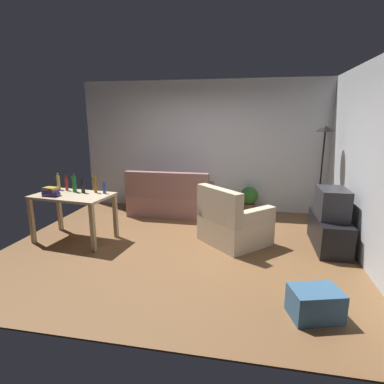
{
  "coord_description": "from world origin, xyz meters",
  "views": [
    {
      "loc": [
        1.04,
        -4.38,
        1.93
      ],
      "look_at": [
        0.1,
        0.5,
        0.75
      ],
      "focal_mm": 29.09,
      "sensor_mm": 36.0,
      "label": 1
    }
  ],
  "objects": [
    {
      "name": "couch",
      "position": [
        -0.56,
        1.59,
        0.31
      ],
      "size": [
        1.65,
        0.84,
        0.92
      ],
      "rotation": [
        0.0,
        0.0,
        3.14
      ],
      "color": "#996B66",
      "rests_on": "ground_plane"
    },
    {
      "name": "bottle_blue",
      "position": [
        -1.25,
        0.1,
        0.85
      ],
      "size": [
        0.05,
        0.05,
        0.21
      ],
      "color": "#2347A3",
      "rests_on": "desk"
    },
    {
      "name": "bottle_red",
      "position": [
        -1.96,
        0.18,
        0.87
      ],
      "size": [
        0.05,
        0.05,
        0.25
      ],
      "color": "#AD2323",
      "rests_on": "desk"
    },
    {
      "name": "storage_box",
      "position": [
        1.72,
        -1.47,
        0.15
      ],
      "size": [
        0.56,
        0.46,
        0.3
      ],
      "primitive_type": "cube",
      "rotation": [
        0.0,
        0.0,
        0.28
      ],
      "color": "#386084",
      "rests_on": "ground_plane"
    },
    {
      "name": "torchiere_lamp",
      "position": [
        2.25,
        1.33,
        1.41
      ],
      "size": [
        0.32,
        0.32,
        1.81
      ],
      "color": "black",
      "rests_on": "ground_plane"
    },
    {
      "name": "desk",
      "position": [
        -1.72,
        -0.06,
        0.65
      ],
      "size": [
        1.28,
        0.84,
        0.76
      ],
      "rotation": [
        0.0,
        0.0,
        -0.12
      ],
      "color": "#C6B28E",
      "rests_on": "ground_plane"
    },
    {
      "name": "bottle_amber",
      "position": [
        -1.41,
        0.12,
        0.89
      ],
      "size": [
        0.05,
        0.05,
        0.3
      ],
      "color": "#9E6019",
      "rests_on": "desk"
    },
    {
      "name": "tv",
      "position": [
        2.25,
        0.4,
        0.7
      ],
      "size": [
        0.41,
        0.6,
        0.44
      ],
      "rotation": [
        0.0,
        0.0,
        1.57
      ],
      "color": "#2D2D33",
      "rests_on": "tv_stand"
    },
    {
      "name": "bottle_dark",
      "position": [
        -1.6,
        0.07,
        0.87
      ],
      "size": [
        0.06,
        0.06,
        0.25
      ],
      "color": "black",
      "rests_on": "desk"
    },
    {
      "name": "bottle_squat",
      "position": [
        -2.12,
        0.2,
        0.89
      ],
      "size": [
        0.06,
        0.06,
        0.28
      ],
      "color": "#BCB24C",
      "rests_on": "desk"
    },
    {
      "name": "book_stack",
      "position": [
        -1.98,
        -0.21,
        0.83
      ],
      "size": [
        0.26,
        0.21,
        0.14
      ],
      "color": "#593372",
      "rests_on": "desk"
    },
    {
      "name": "tv_stand",
      "position": [
        2.25,
        0.4,
        0.24
      ],
      "size": [
        0.44,
        1.1,
        0.48
      ],
      "rotation": [
        0.0,
        0.0,
        1.57
      ],
      "color": "black",
      "rests_on": "ground_plane"
    },
    {
      "name": "bottle_green",
      "position": [
        -1.77,
        0.1,
        0.89
      ],
      "size": [
        0.07,
        0.07,
        0.3
      ],
      "color": "#1E722D",
      "rests_on": "desk"
    },
    {
      "name": "potted_plant",
      "position": [
        1.03,
        1.9,
        0.33
      ],
      "size": [
        0.36,
        0.36,
        0.57
      ],
      "color": "brown",
      "rests_on": "ground_plane"
    },
    {
      "name": "armchair",
      "position": [
        0.79,
        0.29,
        0.32
      ],
      "size": [
        1.23,
        1.23,
        0.92
      ],
      "rotation": [
        0.0,
        0.0,
        2.36
      ],
      "color": "beige",
      "rests_on": "ground_plane"
    },
    {
      "name": "ground_plane",
      "position": [
        0.0,
        0.0,
        -0.01
      ],
      "size": [
        5.2,
        4.4,
        0.02
      ],
      "primitive_type": "cube",
      "color": "brown"
    },
    {
      "name": "wall_right",
      "position": [
        2.6,
        0.0,
        1.35
      ],
      "size": [
        0.1,
        4.4,
        2.7
      ],
      "primitive_type": "cube",
      "color": "silver",
      "rests_on": "ground_plane"
    },
    {
      "name": "wall_rear",
      "position": [
        0.0,
        2.2,
        1.35
      ],
      "size": [
        5.2,
        0.1,
        2.7
      ],
      "primitive_type": "cube",
      "color": "silver",
      "rests_on": "ground_plane"
    }
  ]
}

